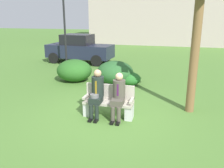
{
  "coord_description": "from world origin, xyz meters",
  "views": [
    {
      "loc": [
        1.69,
        -6.01,
        2.78
      ],
      "look_at": [
        0.02,
        0.41,
        0.85
      ],
      "focal_mm": 38.21,
      "sensor_mm": 36.0,
      "label": 1
    }
  ],
  "objects_px": {
    "seated_man_left": "(97,91)",
    "shrub_mid_lawn": "(130,79)",
    "park_bench": "(109,103)",
    "parked_car_near": "(79,49)",
    "seated_man_right": "(118,94)",
    "shrub_far_lawn": "(74,70)",
    "street_lamp": "(65,24)",
    "shrub_near_bench": "(115,72)"
  },
  "relations": [
    {
      "from": "seated_man_left",
      "to": "shrub_mid_lawn",
      "type": "height_order",
      "value": "seated_man_left"
    },
    {
      "from": "park_bench",
      "to": "parked_car_near",
      "type": "distance_m",
      "value": 8.23
    },
    {
      "from": "seated_man_right",
      "to": "shrub_far_lawn",
      "type": "xyz_separation_m",
      "value": [
        -2.73,
        3.35,
        -0.25
      ]
    },
    {
      "from": "shrub_mid_lawn",
      "to": "parked_car_near",
      "type": "distance_m",
      "value": 5.62
    },
    {
      "from": "seated_man_right",
      "to": "shrub_mid_lawn",
      "type": "distance_m",
      "value": 3.38
    },
    {
      "from": "shrub_far_lawn",
      "to": "street_lamp",
      "type": "xyz_separation_m",
      "value": [
        -1.36,
        2.13,
        1.87
      ]
    },
    {
      "from": "parked_car_near",
      "to": "seated_man_left",
      "type": "bearing_deg",
      "value": -64.68
    },
    {
      "from": "shrub_mid_lawn",
      "to": "shrub_near_bench",
      "type": "bearing_deg",
      "value": 172.27
    },
    {
      "from": "park_bench",
      "to": "shrub_mid_lawn",
      "type": "relative_size",
      "value": 1.61
    },
    {
      "from": "seated_man_left",
      "to": "parked_car_near",
      "type": "distance_m",
      "value": 8.19
    },
    {
      "from": "shrub_far_lawn",
      "to": "parked_car_near",
      "type": "bearing_deg",
      "value": 108.87
    },
    {
      "from": "seated_man_right",
      "to": "park_bench",
      "type": "bearing_deg",
      "value": 158.08
    },
    {
      "from": "park_bench",
      "to": "seated_man_right",
      "type": "xyz_separation_m",
      "value": [
        0.3,
        -0.12,
        0.32
      ]
    },
    {
      "from": "seated_man_left",
      "to": "shrub_far_lawn",
      "type": "distance_m",
      "value": 3.98
    },
    {
      "from": "seated_man_right",
      "to": "street_lamp",
      "type": "bearing_deg",
      "value": 126.69
    },
    {
      "from": "shrub_near_bench",
      "to": "shrub_mid_lawn",
      "type": "xyz_separation_m",
      "value": [
        0.66,
        -0.09,
        -0.21
      ]
    },
    {
      "from": "shrub_near_bench",
      "to": "shrub_far_lawn",
      "type": "height_order",
      "value": "shrub_near_bench"
    },
    {
      "from": "shrub_near_bench",
      "to": "parked_car_near",
      "type": "relative_size",
      "value": 0.38
    },
    {
      "from": "park_bench",
      "to": "street_lamp",
      "type": "relative_size",
      "value": 0.36
    },
    {
      "from": "shrub_far_lawn",
      "to": "park_bench",
      "type": "bearing_deg",
      "value": -53.08
    },
    {
      "from": "shrub_mid_lawn",
      "to": "parked_car_near",
      "type": "relative_size",
      "value": 0.22
    },
    {
      "from": "seated_man_right",
      "to": "parked_car_near",
      "type": "xyz_separation_m",
      "value": [
        -4.11,
        7.4,
        0.12
      ]
    },
    {
      "from": "park_bench",
      "to": "seated_man_right",
      "type": "distance_m",
      "value": 0.46
    },
    {
      "from": "park_bench",
      "to": "shrub_mid_lawn",
      "type": "distance_m",
      "value": 3.22
    },
    {
      "from": "seated_man_left",
      "to": "shrub_far_lawn",
      "type": "height_order",
      "value": "seated_man_left"
    },
    {
      "from": "seated_man_left",
      "to": "shrub_mid_lawn",
      "type": "xyz_separation_m",
      "value": [
        0.34,
        3.34,
        -0.47
      ]
    },
    {
      "from": "park_bench",
      "to": "parked_car_near",
      "type": "xyz_separation_m",
      "value": [
        -3.81,
        7.28,
        0.44
      ]
    },
    {
      "from": "shrub_near_bench",
      "to": "shrub_mid_lawn",
      "type": "bearing_deg",
      "value": -7.73
    },
    {
      "from": "parked_car_near",
      "to": "seated_man_right",
      "type": "bearing_deg",
      "value": -60.94
    },
    {
      "from": "park_bench",
      "to": "street_lamp",
      "type": "distance_m",
      "value": 6.85
    },
    {
      "from": "seated_man_left",
      "to": "shrub_mid_lawn",
      "type": "distance_m",
      "value": 3.39
    },
    {
      "from": "seated_man_right",
      "to": "street_lamp",
      "type": "relative_size",
      "value": 0.33
    },
    {
      "from": "seated_man_left",
      "to": "parked_car_near",
      "type": "xyz_separation_m",
      "value": [
        -3.5,
        7.4,
        0.09
      ]
    },
    {
      "from": "seated_man_right",
      "to": "shrub_near_bench",
      "type": "bearing_deg",
      "value": 105.24
    },
    {
      "from": "shrub_near_bench",
      "to": "shrub_mid_lawn",
      "type": "height_order",
      "value": "shrub_near_bench"
    },
    {
      "from": "parked_car_near",
      "to": "shrub_far_lawn",
      "type": "bearing_deg",
      "value": -71.13
    },
    {
      "from": "shrub_near_bench",
      "to": "street_lamp",
      "type": "relative_size",
      "value": 0.4
    },
    {
      "from": "seated_man_right",
      "to": "shrub_mid_lawn",
      "type": "height_order",
      "value": "seated_man_right"
    },
    {
      "from": "park_bench",
      "to": "street_lamp",
      "type": "bearing_deg",
      "value": 125.23
    },
    {
      "from": "seated_man_right",
      "to": "shrub_near_bench",
      "type": "xyz_separation_m",
      "value": [
        -0.93,
        3.42,
        -0.24
      ]
    },
    {
      "from": "seated_man_right",
      "to": "shrub_mid_lawn",
      "type": "xyz_separation_m",
      "value": [
        -0.27,
        3.34,
        -0.45
      ]
    },
    {
      "from": "shrub_mid_lawn",
      "to": "street_lamp",
      "type": "height_order",
      "value": "street_lamp"
    }
  ]
}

